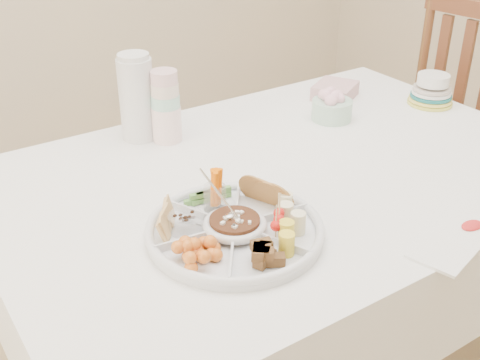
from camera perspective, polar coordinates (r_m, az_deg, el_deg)
dining_table at (r=1.79m, az=4.02°, el=-9.78°), size 1.52×1.02×0.76m
chair at (r=2.38m, az=17.29°, el=3.26°), size 0.49×0.49×1.03m
party_tray at (r=1.29m, az=-0.51°, el=-4.53°), size 0.42×0.42×0.04m
bean_dip at (r=1.29m, az=-0.51°, el=-4.26°), size 0.12×0.12×0.04m
tortillas at (r=1.38m, az=2.46°, el=-1.28°), size 0.12×0.12×0.06m
carrot_cucumber at (r=1.37m, az=-2.95°, el=-0.42°), size 0.11×0.11×0.09m
pita_raisins at (r=1.30m, az=-6.27°, el=-3.56°), size 0.12×0.12×0.06m
cherries at (r=1.20m, az=-3.94°, el=-6.86°), size 0.14×0.14×0.05m
granola_chunks at (r=1.19m, az=2.32°, el=-7.05°), size 0.12×0.12×0.05m
banana_tomato at (r=1.28m, az=5.34°, el=-3.31°), size 0.12×0.12×0.09m
cup_stack at (r=1.70m, az=-7.08°, el=7.30°), size 0.08×0.08×0.23m
thermos at (r=1.73m, az=-9.79°, el=7.83°), size 0.11×0.11×0.25m
flower_bowl at (r=1.88m, az=8.74°, el=7.03°), size 0.15×0.15×0.09m
napkin_stack at (r=2.07m, az=8.99°, el=8.36°), size 0.18×0.18×0.05m
plate_stack at (r=2.07m, az=17.71°, el=8.08°), size 0.18×0.18×0.09m
placemat at (r=1.40m, az=20.35°, el=-4.64°), size 0.35×0.19×0.01m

